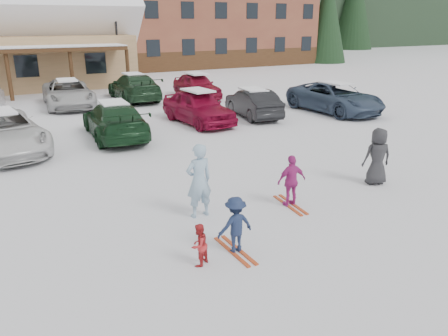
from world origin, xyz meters
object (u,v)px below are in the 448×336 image
lamp_post (117,40)px  parked_car_11 (134,87)px  child_magenta (292,181)px  toddler_red (199,245)px  parked_car_2 (2,132)px  adult_skier (199,181)px  child_navy (235,225)px  parked_car_6 (335,98)px  parked_car_5 (253,103)px  parked_car_3 (115,120)px  parked_car_12 (197,86)px  parked_car_10 (68,93)px  bystander_dark (377,156)px  parked_car_4 (198,107)px

lamp_post → parked_car_11: lamp_post is taller
lamp_post → child_magenta: bearing=-95.1°
toddler_red → parked_car_2: bearing=-104.3°
adult_skier → parked_car_2: adult_skier is taller
parked_car_11 → child_magenta: bearing=86.8°
adult_skier → child_navy: 1.97m
adult_skier → parked_car_6: 14.44m
child_navy → parked_car_5: size_ratio=0.29×
parked_car_2 → parked_car_3: parked_car_2 is taller
adult_skier → parked_car_3: size_ratio=0.37×
toddler_red → parked_car_2: size_ratio=0.16×
parked_car_12 → child_navy: bearing=-111.9°
parked_car_5 → parked_car_6: (4.42, -0.98, 0.07)m
child_magenta → parked_car_12: size_ratio=0.31×
parked_car_10 → parked_car_3: bearing=-83.0°
child_navy → parked_car_3: bearing=-92.7°
parked_car_6 → parked_car_10: size_ratio=1.02×
toddler_red → parked_car_12: 19.77m
lamp_post → parked_car_5: bearing=-78.8°
child_magenta → bystander_dark: bystander_dark is taller
parked_car_10 → parked_car_12: 7.59m
child_navy → parked_car_3: (0.27, 10.51, 0.12)m
adult_skier → parked_car_10: bearing=-92.8°
child_navy → toddler_red: bearing=7.1°
parked_car_12 → parked_car_3: bearing=-133.5°
bystander_dark → parked_car_10: bearing=-53.3°
parked_car_3 → parked_car_10: bearing=-83.3°
toddler_red → child_navy: size_ratio=0.72×
lamp_post → parked_car_2: (-8.50, -15.23, -2.48)m
child_navy → parked_car_6: parked_car_6 is taller
parked_car_2 → parked_car_5: size_ratio=1.31×
child_navy → bystander_dark: size_ratio=0.72×
lamp_post → toddler_red: bearing=-102.1°
bystander_dark → lamp_post: bearing=-69.9°
parked_car_6 → parked_car_3: bearing=176.3°
bystander_dark → parked_car_10: bystander_dark is taller
bystander_dark → parked_car_4: size_ratio=0.37×
child_navy → parked_car_12: bearing=-113.6°
toddler_red → parked_car_4: (5.29, 11.43, 0.34)m
bystander_dark → parked_car_4: 9.83m
child_navy → parked_car_11: parked_car_11 is taller
lamp_post → parked_car_11: (-0.94, -6.63, -2.45)m
toddler_red → parked_car_6: bearing=-170.9°
parked_car_2 → lamp_post: bearing=53.1°
parked_car_11 → parked_car_12: parked_car_11 is taller
lamp_post → child_magenta: (-2.15, -24.13, -2.56)m
parked_car_4 → parked_car_10: parked_car_4 is taller
adult_skier → parked_car_3: adult_skier is taller
parked_car_12 → parked_car_10: bearing=175.5°
toddler_red → bystander_dark: size_ratio=0.52×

